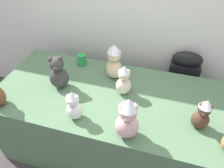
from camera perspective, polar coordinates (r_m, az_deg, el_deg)
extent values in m
plane|color=#3D3838|center=(2.18, -1.97, -21.99)|extent=(10.00, 10.00, 0.00)
cube|color=#4C6B4C|center=(1.98, 0.00, -10.85)|extent=(1.98, 0.88, 0.76)
cube|color=black|center=(2.34, 17.64, -2.61)|extent=(0.28, 0.12, 0.78)
ellipsoid|color=black|center=(2.07, 20.19, 6.48)|extent=(0.28, 0.12, 0.15)
ellipsoid|color=#4C3323|center=(1.56, 23.17, -9.08)|extent=(0.12, 0.11, 0.14)
sphere|color=#4C3323|center=(1.48, 24.26, -6.41)|extent=(0.09, 0.09, 0.09)
sphere|color=#4C3323|center=(1.45, 23.60, -5.29)|extent=(0.03, 0.03, 0.03)
sphere|color=#4C3323|center=(1.46, 25.65, -5.73)|extent=(0.03, 0.03, 0.03)
sphere|color=#412E23|center=(1.46, 24.15, -7.64)|extent=(0.04, 0.04, 0.04)
cone|color=silver|center=(1.44, 24.83, -5.01)|extent=(0.09, 0.09, 0.06)
ellipsoid|color=#383533|center=(1.77, -14.39, 1.68)|extent=(0.20, 0.19, 0.19)
sphere|color=#383533|center=(1.68, -15.21, 5.44)|extent=(0.12, 0.12, 0.12)
sphere|color=#383533|center=(1.66, -16.71, 6.58)|extent=(0.04, 0.04, 0.04)
sphere|color=#383533|center=(1.65, -14.24, 6.85)|extent=(0.04, 0.04, 0.04)
sphere|color=#32302E|center=(1.65, -15.26, 4.15)|extent=(0.05, 0.05, 0.05)
ellipsoid|color=#CCB78E|center=(1.81, 0.60, 4.24)|extent=(0.19, 0.17, 0.19)
sphere|color=#CCB78E|center=(1.73, 0.63, 7.88)|extent=(0.11, 0.11, 0.11)
sphere|color=#CCB78E|center=(1.73, -0.30, 9.47)|extent=(0.04, 0.04, 0.04)
sphere|color=#CCB78E|center=(1.69, 1.61, 8.72)|extent=(0.04, 0.04, 0.04)
sphere|color=#9D8E71|center=(1.71, -0.31, 6.88)|extent=(0.05, 0.05, 0.05)
cone|color=silver|center=(1.70, 0.65, 9.77)|extent=(0.12, 0.12, 0.07)
ellipsoid|color=beige|center=(1.67, 3.20, -0.54)|extent=(0.15, 0.13, 0.15)
sphere|color=beige|center=(1.59, 3.35, 2.50)|extent=(0.09, 0.09, 0.09)
sphere|color=beige|center=(1.57, 2.35, 3.54)|extent=(0.03, 0.03, 0.03)
sphere|color=beige|center=(1.57, 4.44, 3.50)|extent=(0.03, 0.03, 0.03)
sphere|color=#ABA08A|center=(1.57, 3.35, 1.36)|extent=(0.04, 0.04, 0.04)
cone|color=silver|center=(1.56, 3.43, 4.08)|extent=(0.10, 0.10, 0.06)
ellipsoid|color=white|center=(1.51, -10.34, -7.32)|extent=(0.13, 0.11, 0.14)
sphere|color=white|center=(1.43, -10.85, -4.51)|extent=(0.09, 0.09, 0.09)
sphere|color=white|center=(1.42, -12.05, -3.44)|extent=(0.03, 0.03, 0.03)
sphere|color=white|center=(1.40, -9.98, -3.68)|extent=(0.03, 0.03, 0.03)
sphere|color=#B4B3AF|center=(1.41, -11.23, -5.79)|extent=(0.04, 0.04, 0.04)
cone|color=silver|center=(1.40, -11.12, -3.04)|extent=(0.09, 0.09, 0.06)
ellipsoid|color=beige|center=(1.37, 4.13, -11.53)|extent=(0.18, 0.16, 0.19)
sphere|color=beige|center=(1.26, 4.44, -7.64)|extent=(0.12, 0.12, 0.12)
sphere|color=beige|center=(1.23, 2.87, -6.18)|extent=(0.04, 0.04, 0.04)
sphere|color=beige|center=(1.23, 6.22, -6.34)|extent=(0.04, 0.04, 0.04)
sphere|color=#A88783|center=(1.24, 4.37, -9.67)|extent=(0.05, 0.05, 0.05)
cone|color=silver|center=(1.21, 4.61, -5.49)|extent=(0.12, 0.12, 0.08)
cylinder|color=#238C3D|center=(2.01, -8.42, 6.65)|extent=(0.08, 0.08, 0.11)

